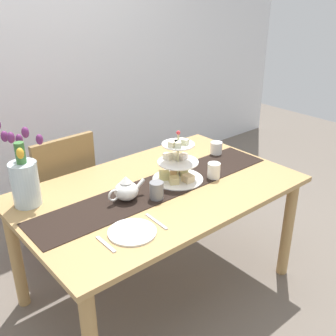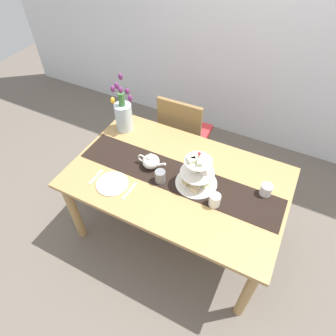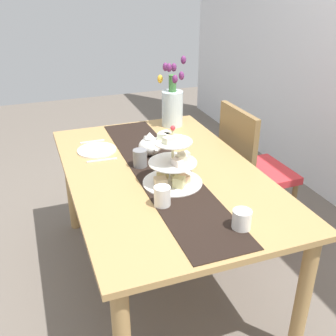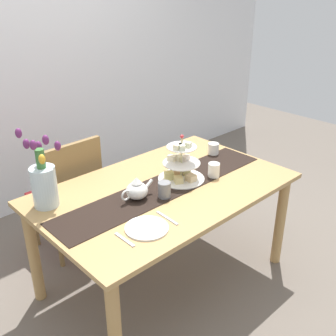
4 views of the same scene
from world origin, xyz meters
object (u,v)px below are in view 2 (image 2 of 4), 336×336
object	(u,v)px
tulip_vase	(123,114)
cream_jug	(266,190)
tiered_cake_stand	(197,175)
teapot	(151,161)
mug_white_text	(215,200)
dining_table	(177,185)
chair_left	(183,132)
knife_left	(130,191)
dinner_plate_left	(112,184)
fork_left	(96,177)
mug_grey	(160,176)

from	to	relation	value
tulip_vase	cream_jug	distance (m)	1.27
tiered_cake_stand	teapot	xyz separation A→B (m)	(-0.37, -0.00, -0.03)
cream_jug	mug_white_text	distance (m)	0.37
cream_jug	dining_table	bearing A→B (deg)	-168.08
mug_white_text	chair_left	bearing A→B (deg)	125.84
chair_left	cream_jug	bearing A→B (deg)	-33.67
chair_left	knife_left	xyz separation A→B (m)	(0.04, -1.00, 0.22)
dining_table	dinner_plate_left	bearing A→B (deg)	-144.12
dinner_plate_left	fork_left	size ratio (longest dim) A/B	1.53
teapot	knife_left	distance (m)	0.28
cream_jug	knife_left	xyz separation A→B (m)	(-0.85, -0.41, -0.04)
dining_table	mug_grey	xyz separation A→B (m)	(-0.09, -0.10, 0.15)
tulip_vase	fork_left	world-z (taller)	tulip_vase
dining_table	knife_left	distance (m)	0.38
teapot	tulip_vase	xyz separation A→B (m)	(-0.42, 0.30, 0.09)
teapot	cream_jug	size ratio (longest dim) A/B	2.80
tiered_cake_stand	tulip_vase	distance (m)	0.84
cream_jug	fork_left	xyz separation A→B (m)	(-1.14, -0.41, -0.04)
chair_left	teapot	size ratio (longest dim) A/B	3.82
tiered_cake_stand	mug_white_text	world-z (taller)	tiered_cake_stand
tulip_vase	mug_white_text	xyz separation A→B (m)	(0.97, -0.42, -0.10)
tiered_cake_stand	mug_white_text	bearing A→B (deg)	-33.04
dinner_plate_left	fork_left	distance (m)	0.15
mug_grey	mug_white_text	xyz separation A→B (m)	(0.42, -0.02, -0.00)
tulip_vase	mug_grey	xyz separation A→B (m)	(0.55, -0.39, -0.10)
dining_table	mug_grey	bearing A→B (deg)	-133.29
teapot	tulip_vase	world-z (taller)	tulip_vase
knife_left	mug_grey	world-z (taller)	mug_grey
teapot	dinner_plate_left	bearing A→B (deg)	-120.31
tiered_cake_stand	cream_jug	xyz separation A→B (m)	(0.47, 0.13, -0.05)
tiered_cake_stand	dinner_plate_left	distance (m)	0.60
teapot	knife_left	size ratio (longest dim) A/B	1.40
teapot	mug_grey	xyz separation A→B (m)	(0.13, -0.10, -0.01)
chair_left	tiered_cake_stand	xyz separation A→B (m)	(0.42, -0.72, 0.31)
tiered_cake_stand	fork_left	size ratio (longest dim) A/B	2.03
dining_table	teapot	size ratio (longest dim) A/B	6.65
chair_left	mug_grey	bearing A→B (deg)	-77.25
knife_left	teapot	bearing A→B (deg)	86.40
chair_left	fork_left	xyz separation A→B (m)	(-0.25, -1.00, 0.22)
tulip_vase	fork_left	size ratio (longest dim) A/B	3.03
tiered_cake_stand	mug_white_text	distance (m)	0.22
cream_jug	teapot	bearing A→B (deg)	-171.20
dining_table	tiered_cake_stand	world-z (taller)	tiered_cake_stand
chair_left	mug_white_text	world-z (taller)	chair_left
fork_left	chair_left	bearing A→B (deg)	75.77
tulip_vase	fork_left	bearing A→B (deg)	-78.79
chair_left	mug_grey	size ratio (longest dim) A/B	9.58
teapot	fork_left	size ratio (longest dim) A/B	1.59
tiered_cake_stand	teapot	bearing A→B (deg)	-179.77
tulip_vase	teapot	bearing A→B (deg)	-35.22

